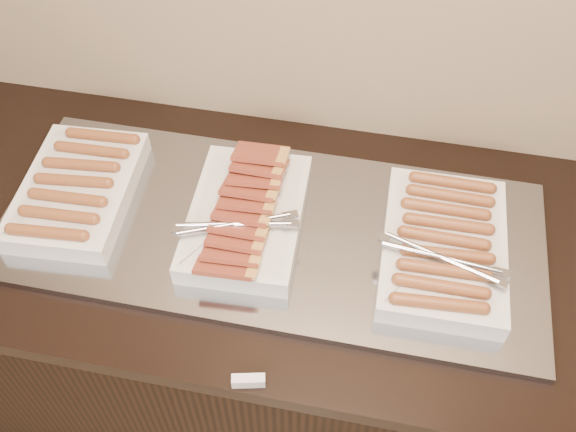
% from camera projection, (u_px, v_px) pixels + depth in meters
% --- Properties ---
extents(counter, '(2.06, 0.76, 0.90)m').
position_uv_depth(counter, '(265.00, 330.00, 1.79)').
color(counter, black).
rests_on(counter, ground).
extents(warming_tray, '(1.20, 0.50, 0.02)m').
position_uv_depth(warming_tray, '(270.00, 230.00, 1.43)').
color(warming_tray, '#9496A1').
rests_on(warming_tray, counter).
extents(dish_left, '(0.26, 0.37, 0.07)m').
position_uv_depth(dish_left, '(78.00, 189.00, 1.46)').
color(dish_left, silver).
rests_on(dish_left, warming_tray).
extents(dish_center, '(0.27, 0.39, 0.10)m').
position_uv_depth(dish_center, '(246.00, 215.00, 1.40)').
color(dish_center, silver).
rests_on(dish_center, warming_tray).
extents(dish_right, '(0.27, 0.39, 0.08)m').
position_uv_depth(dish_right, '(444.00, 247.00, 1.35)').
color(dish_right, silver).
rests_on(dish_right, warming_tray).
extents(label_holder, '(0.07, 0.03, 0.03)m').
position_uv_depth(label_holder, '(248.00, 381.00, 1.20)').
color(label_holder, silver).
rests_on(label_holder, counter).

